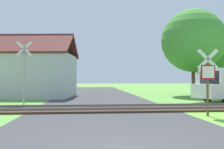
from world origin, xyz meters
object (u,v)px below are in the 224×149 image
at_px(tree_far, 212,54).
at_px(stop_sign_near, 208,77).
at_px(crossing_sign_far, 24,69).
at_px(tree_right, 193,41).
at_px(house, 30,74).

bearing_deg(tree_far, stop_sign_near, -117.72).
relative_size(stop_sign_near, tree_far, 0.44).
height_order(crossing_sign_far, tree_far, tree_far).
distance_m(crossing_sign_far, tree_right, 15.57).
xyz_separation_m(stop_sign_near, tree_right, (4.61, 12.21, 3.45)).
height_order(house, tree_right, tree_right).
bearing_deg(house, crossing_sign_far, -73.55).
bearing_deg(crossing_sign_far, house, 89.38).
distance_m(house, tree_right, 14.96).
height_order(tree_far, tree_right, tree_right).
bearing_deg(tree_right, tree_far, 32.25).
bearing_deg(tree_far, tree_right, -147.75).
relative_size(house, tree_far, 1.24).
bearing_deg(stop_sign_near, tree_far, -111.86).
bearing_deg(tree_far, house, -173.66).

